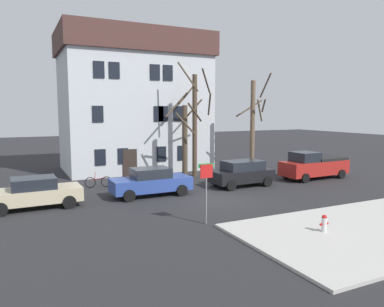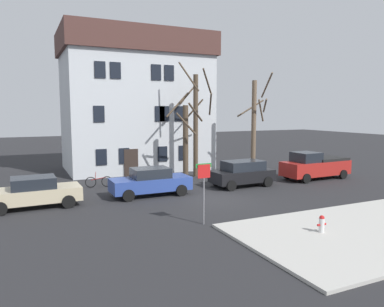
{
  "view_description": "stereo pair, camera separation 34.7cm",
  "coord_description": "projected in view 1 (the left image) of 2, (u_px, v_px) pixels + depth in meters",
  "views": [
    {
      "loc": [
        -10.25,
        -17.9,
        5.02
      ],
      "look_at": [
        -0.17,
        2.95,
        2.33
      ],
      "focal_mm": 34.41,
      "sensor_mm": 36.0,
      "label": 1
    },
    {
      "loc": [
        -9.94,
        -18.05,
        5.02
      ],
      "look_at": [
        -0.17,
        2.95,
        2.33
      ],
      "focal_mm": 34.41,
      "sensor_mm": 36.0,
      "label": 2
    }
  ],
  "objects": [
    {
      "name": "pickup_truck_red",
      "position": [
        314.0,
        165.0,
        27.31
      ],
      "size": [
        5.43,
        2.3,
        2.04
      ],
      "color": "#AD231E",
      "rests_on": "ground_plane"
    },
    {
      "name": "fire_hydrant",
      "position": [
        324.0,
        223.0,
        14.98
      ],
      "size": [
        0.42,
        0.22,
        0.7
      ],
      "color": "silver",
      "rests_on": "sidewalk_slab"
    },
    {
      "name": "tree_bare_far",
      "position": [
        253.0,
        125.0,
        28.85
      ],
      "size": [
        2.11,
        2.7,
        7.92
      ],
      "color": "brown",
      "rests_on": "ground_plane"
    },
    {
      "name": "tree_bare_near",
      "position": [
        185.0,
        138.0,
        27.14
      ],
      "size": [
        2.53,
        2.56,
        6.43
      ],
      "color": "#4C3D2D",
      "rests_on": "ground_plane"
    },
    {
      "name": "sidewalk_slab",
      "position": [
        370.0,
        229.0,
        15.48
      ],
      "size": [
        11.28,
        6.63,
        0.12
      ],
      "primitive_type": "cube",
      "color": "#B7B5AD",
      "rests_on": "ground_plane"
    },
    {
      "name": "ground_plane",
      "position": [
        217.0,
        199.0,
        21.02
      ],
      "size": [
        120.0,
        120.0,
        0.0
      ],
      "primitive_type": "plane",
      "color": "#262628"
    },
    {
      "name": "car_black_wagon",
      "position": [
        242.0,
        173.0,
        24.6
      ],
      "size": [
        4.27,
        2.18,
        1.71
      ],
      "color": "black",
      "rests_on": "ground_plane"
    },
    {
      "name": "car_beige_sedan",
      "position": [
        34.0,
        193.0,
        19.01
      ],
      "size": [
        4.72,
        2.22,
        1.61
      ],
      "color": "#C6B793",
      "rests_on": "ground_plane"
    },
    {
      "name": "street_sign_pole",
      "position": [
        206.0,
        182.0,
        16.16
      ],
      "size": [
        0.76,
        0.07,
        2.73
      ],
      "color": "slate",
      "rests_on": "ground_plane"
    },
    {
      "name": "bicycle_leaning",
      "position": [
        98.0,
        182.0,
        24.2
      ],
      "size": [
        1.73,
        0.35,
        1.03
      ],
      "color": "black",
      "rests_on": "ground_plane"
    },
    {
      "name": "car_blue_sedan",
      "position": [
        151.0,
        182.0,
        21.83
      ],
      "size": [
        4.71,
        2.05,
        1.66
      ],
      "color": "#2D4799",
      "rests_on": "ground_plane"
    },
    {
      "name": "tree_bare_mid",
      "position": [
        195.0,
        121.0,
        27.94
      ],
      "size": [
        2.83,
        2.65,
        8.63
      ],
      "color": "#4C3D2D",
      "rests_on": "ground_plane"
    },
    {
      "name": "building_main",
      "position": [
        134.0,
        101.0,
        31.77
      ],
      "size": [
        12.33,
        7.87,
        11.55
      ],
      "color": "silver",
      "rests_on": "ground_plane"
    }
  ]
}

